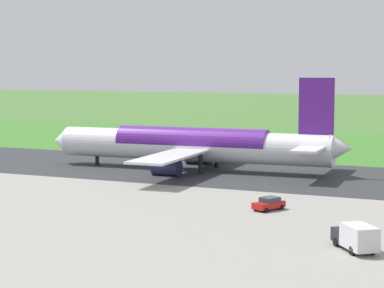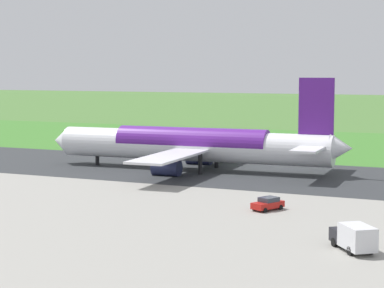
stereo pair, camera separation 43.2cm
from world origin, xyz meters
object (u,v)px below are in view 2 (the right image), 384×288
airliner_main (194,145)px  service_truck_fuel (354,237)px  service_car_followme (268,204)px  no_stopping_sign (259,139)px  traffic_cone_orange (248,142)px

airliner_main → service_truck_fuel: airliner_main is taller
airliner_main → service_truck_fuel: size_ratio=9.08×
airliner_main → service_car_followme: 36.33m
no_stopping_sign → service_truck_fuel: bearing=114.1°
service_car_followme → service_truck_fuel: 20.77m
service_car_followme → traffic_cone_orange: bearing=-68.6°
service_car_followme → service_truck_fuel: service_truck_fuel is taller
airliner_main → service_car_followme: bearing=128.3°
airliner_main → traffic_cone_orange: 48.06m
service_truck_fuel → no_stopping_sign: size_ratio=2.13×
service_car_followme → airliner_main: bearing=-51.7°
no_stopping_sign → traffic_cone_orange: 6.98m
traffic_cone_orange → airliner_main: bearing=98.6°
service_truck_fuel → traffic_cone_orange: bearing=-64.7°
airliner_main → traffic_cone_orange: airliner_main is taller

